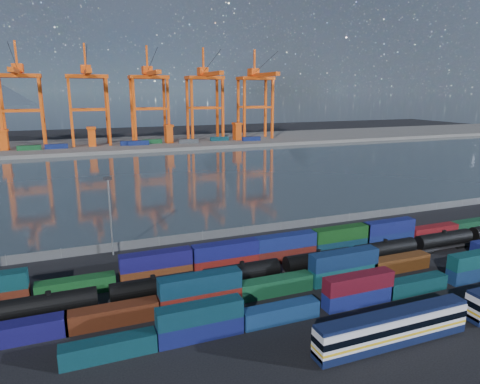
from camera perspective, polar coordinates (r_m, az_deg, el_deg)
name	(u,v)px	position (r m, az deg, el deg)	size (l,w,h in m)	color
ground	(302,283)	(78.65, 8.23, -11.87)	(700.00, 700.00, 0.00)	black
harbor_water	(171,176)	(173.52, -9.13, 2.11)	(700.00, 700.00, 0.00)	#2C3940
far_quay	(134,144)	(275.71, -13.95, 6.23)	(700.00, 70.00, 2.00)	#514F4C
distant_mountains	(92,36)	(1674.84, -19.09, 19.08)	(2470.00, 1100.00, 520.00)	#1E2630
container_row_south	(353,294)	(71.76, 14.77, -12.98)	(140.53, 2.44, 5.19)	#3B3D3F
container_row_mid	(320,275)	(77.41, 10.58, -10.86)	(142.67, 2.65, 5.66)	#38393C
container_row_north	(231,258)	(82.34, -1.23, -8.75)	(142.50, 2.59, 5.52)	#120F4F
tanker_string	(318,261)	(82.76, 10.40, -8.99)	(138.17, 3.04, 4.36)	black
waterfront_fence	(243,231)	(101.70, 0.42, -5.18)	(160.12, 0.12, 2.20)	#595B5E
yard_light_mast	(110,212)	(90.87, -16.93, -2.58)	(1.60, 0.40, 16.60)	slate
gantry_cranes	(119,85)	(266.40, -15.83, 13.56)	(197.91, 44.00, 59.58)	#F05310
quay_containers	(118,144)	(259.85, -15.94, 6.21)	(172.58, 10.99, 2.60)	navy
straddle_carriers	(131,135)	(264.80, -14.27, 7.42)	(140.00, 7.00, 11.10)	#F05310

